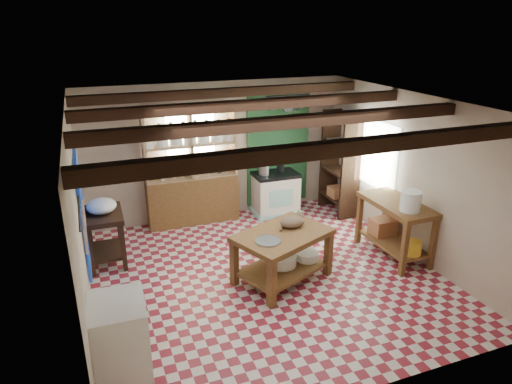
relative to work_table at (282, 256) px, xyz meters
name	(u,v)px	position (x,y,z in m)	size (l,w,h in m)	color
floor	(266,276)	(-0.19, 0.18, -0.39)	(5.00, 5.00, 0.02)	maroon
ceiling	(267,104)	(-0.19, 0.18, 2.22)	(5.00, 5.00, 0.02)	#48484D
wall_back	(217,151)	(-0.19, 2.68, 0.92)	(5.00, 0.04, 2.60)	#C2B19C
wall_front	(367,286)	(-0.19, -2.32, 0.92)	(5.00, 0.04, 2.60)	#C2B19C
wall_left	(79,222)	(-2.69, 0.18, 0.92)	(0.04, 5.00, 2.60)	#C2B19C
wall_right	(411,175)	(2.31, 0.18, 0.92)	(0.04, 5.00, 2.60)	#C2B19C
ceiling_beams	(267,113)	(-0.19, 0.18, 2.10)	(5.00, 3.80, 0.15)	#311C11
blue_wall_patch	(82,210)	(-2.66, 1.08, 0.72)	(0.04, 1.40, 1.60)	blue
green_wall_patch	(278,148)	(1.06, 2.65, 0.87)	(1.30, 0.04, 2.30)	#21532B
window_back	(190,133)	(-0.69, 2.66, 1.32)	(0.90, 0.02, 0.80)	silver
window_right	(374,154)	(2.29, 1.18, 1.02)	(0.02, 1.30, 1.20)	silver
utensil_rail	(81,224)	(-2.63, -1.02, 1.40)	(0.06, 0.90, 0.28)	black
pot_rack	(288,104)	(1.06, 2.23, 1.80)	(0.86, 0.12, 0.36)	black
shelving_unit	(191,167)	(-0.74, 2.49, 0.72)	(1.70, 0.34, 2.20)	tan
tall_rack	(340,164)	(2.09, 1.98, 0.62)	(0.40, 0.86, 2.00)	#311C11
work_table	(282,256)	(0.00, 0.00, 0.00)	(1.35, 0.90, 0.76)	brown
stove	(276,193)	(0.89, 2.33, 0.04)	(0.86, 0.58, 0.84)	white
prep_table	(106,238)	(-2.39, 1.46, 0.05)	(0.58, 0.84, 0.86)	#311C11
white_cabinet	(121,344)	(-2.41, -1.31, 0.12)	(0.56, 0.67, 1.00)	white
right_counter	(394,229)	(1.99, 0.04, 0.09)	(0.65, 1.31, 0.94)	brown
cat	(292,222)	(0.21, 0.14, 0.47)	(0.37, 0.28, 0.17)	#81664B
steel_tray	(268,241)	(-0.30, -0.18, 0.39)	(0.35, 0.35, 0.02)	#B4B3BB
basin_large	(282,260)	(0.03, 0.07, -0.10)	(0.43, 0.43, 0.15)	white
basin_small	(307,256)	(0.45, 0.08, -0.12)	(0.35, 0.35, 0.12)	white
kettle_left	(264,169)	(0.64, 2.33, 0.58)	(0.20, 0.20, 0.23)	#B4B3BB
kettle_right	(281,168)	(0.99, 2.33, 0.55)	(0.15, 0.15, 0.18)	black
enamel_bowl	(101,206)	(-2.39, 1.46, 0.59)	(0.45, 0.45, 0.23)	white
white_bucket	(411,201)	(1.95, -0.31, 0.71)	(0.31, 0.31, 0.31)	white
wicker_basket	(382,226)	(1.99, 0.34, 0.00)	(0.39, 0.31, 0.27)	#B06E47
yellow_tub	(412,248)	(2.00, -0.41, -0.03)	(0.29, 0.29, 0.21)	yellow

